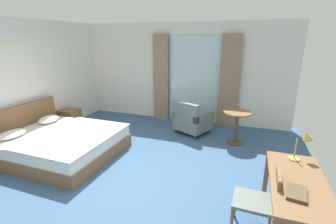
% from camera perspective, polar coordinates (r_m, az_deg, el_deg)
% --- Properties ---
extents(ground, '(6.30, 7.18, 0.10)m').
position_cam_1_polar(ground, '(4.32, -9.78, -15.77)').
color(ground, '#38567A').
extents(wall_back, '(5.90, 0.12, 2.70)m').
position_cam_1_polar(wall_back, '(6.79, 3.29, 9.26)').
color(wall_back, silver).
rests_on(wall_back, ground).
extents(balcony_glass_door, '(1.44, 0.02, 2.38)m').
position_cam_1_polar(balcony_glass_door, '(6.64, 6.31, 7.60)').
color(balcony_glass_door, silver).
rests_on(balcony_glass_door, ground).
extents(curtain_panel_left, '(0.43, 0.10, 2.39)m').
position_cam_1_polar(curtain_panel_left, '(6.81, -1.67, 7.99)').
color(curtain_panel_left, '#897056').
rests_on(curtain_panel_left, ground).
extents(curtain_panel_right, '(0.49, 0.10, 2.39)m').
position_cam_1_polar(curtain_panel_right, '(6.40, 14.38, 6.87)').
color(curtain_panel_right, '#897056').
rests_on(curtain_panel_right, ground).
extents(bed, '(2.22, 1.93, 0.93)m').
position_cam_1_polar(bed, '(5.36, -24.42, -6.69)').
color(bed, brown).
rests_on(bed, ground).
extents(nightstand, '(0.44, 0.43, 0.51)m').
position_cam_1_polar(nightstand, '(6.80, -22.26, -1.50)').
color(nightstand, brown).
rests_on(nightstand, ground).
extents(writing_desk, '(0.61, 1.39, 0.76)m').
position_cam_1_polar(writing_desk, '(3.18, 28.45, -15.65)').
color(writing_desk, brown).
rests_on(writing_desk, ground).
extents(desk_chair, '(0.49, 0.44, 0.87)m').
position_cam_1_polar(desk_chair, '(3.17, 21.48, -18.70)').
color(desk_chair, slate).
rests_on(desk_chair, ground).
extents(desk_lamp, '(0.27, 0.19, 0.41)m').
position_cam_1_polar(desk_lamp, '(3.55, 29.77, -5.84)').
color(desk_lamp, tan).
rests_on(desk_lamp, writing_desk).
extents(closed_book, '(0.23, 0.33, 0.03)m').
position_cam_1_polar(closed_book, '(2.89, 28.34, -16.57)').
color(closed_book, brown).
rests_on(closed_book, writing_desk).
extents(armchair_by_window, '(0.99, 0.97, 0.83)m').
position_cam_1_polar(armchair_by_window, '(5.96, 5.65, -1.96)').
color(armchair_by_window, slate).
rests_on(armchair_by_window, ground).
extents(round_cafe_table, '(0.61, 0.61, 0.74)m').
position_cam_1_polar(round_cafe_table, '(5.50, 16.07, -1.97)').
color(round_cafe_table, brown).
rests_on(round_cafe_table, ground).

